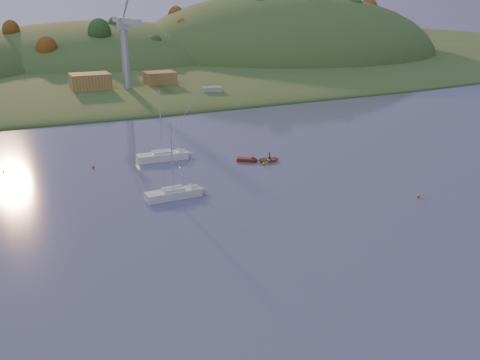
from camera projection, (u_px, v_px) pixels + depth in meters
name	position (u px, v px, depth m)	size (l,w,h in m)	color
ground	(388.00, 299.00, 52.93)	(500.00, 500.00, 0.00)	#3B4162
far_shore	(70.00, 59.00, 250.91)	(620.00, 220.00, 1.50)	#305120
shore_slope	(94.00, 78.00, 194.96)	(640.00, 150.00, 7.00)	#305120
hill_center	(99.00, 63.00, 237.59)	(140.00, 120.00, 36.00)	#305120
hill_right	(283.00, 57.00, 257.78)	(150.00, 130.00, 60.00)	#305120
hillside_trees	(85.00, 71.00, 212.18)	(280.00, 50.00, 32.00)	#1A3F16
wharf	(136.00, 92.00, 159.50)	(42.00, 16.00, 2.40)	slate
shed_west	(90.00, 82.00, 154.12)	(11.00, 8.00, 4.80)	olive
shed_east	(160.00, 78.00, 163.29)	(9.00, 7.00, 4.00)	olive
dock_crane	(125.00, 38.00, 149.99)	(3.20, 28.00, 20.30)	#B7B7BC
sailboat_near	(173.00, 193.00, 79.18)	(8.38, 2.76, 11.53)	silver
sailboat_far	(162.00, 156.00, 97.38)	(9.29, 3.14, 12.74)	silver
canoe	(270.00, 159.00, 96.58)	(2.72, 3.81, 0.79)	#A18358
paddler	(270.00, 158.00, 96.48)	(0.53, 0.35, 1.44)	black
red_tender	(251.00, 160.00, 96.60)	(4.04, 3.32, 1.35)	#591B0C
work_vessel	(212.00, 95.00, 154.75)	(14.01, 6.84, 3.45)	#505A6A
buoy_0	(419.00, 196.00, 79.43)	(0.50, 0.50, 0.50)	orange
buoy_1	(264.00, 164.00, 94.63)	(0.50, 0.50, 0.50)	orange
buoy_2	(4.00, 171.00, 90.45)	(0.50, 0.50, 0.50)	orange
buoy_3	(93.00, 167.00, 92.98)	(0.50, 0.50, 0.50)	orange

